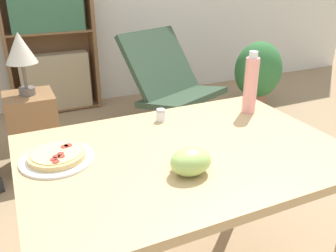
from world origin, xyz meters
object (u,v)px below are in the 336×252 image
object	(u,v)px
drink_bottle	(251,84)
table_lamp	(20,51)
grape_bunch	(191,161)
salt_shaker	(161,115)
bookshelf	(50,39)
potted_plant_floor	(258,72)
side_table	(34,131)
lounge_chair_far	(173,101)
pizza_on_plate	(57,157)

from	to	relation	value
drink_bottle	table_lamp	xyz separation A→B (m)	(-0.94, 1.27, -0.00)
grape_bunch	salt_shaker	size ratio (longest dim) A/B	2.55
drink_bottle	bookshelf	xyz separation A→B (m)	(-0.60, 2.39, -0.14)
potted_plant_floor	salt_shaker	bearing A→B (deg)	-139.62
table_lamp	potted_plant_floor	size ratio (longest dim) A/B	0.62
drink_bottle	side_table	size ratio (longest dim) A/B	0.52
salt_shaker	lounge_chair_far	xyz separation A→B (m)	(0.70, 1.32, -0.48)
bookshelf	table_lamp	bearing A→B (deg)	-106.40
pizza_on_plate	potted_plant_floor	distance (m)	2.85
grape_bunch	bookshelf	world-z (taller)	bookshelf
bookshelf	side_table	world-z (taller)	bookshelf
salt_shaker	lounge_chair_far	size ratio (longest dim) A/B	0.06
lounge_chair_far	table_lamp	bearing A→B (deg)	163.52
pizza_on_plate	side_table	world-z (taller)	pizza_on_plate
lounge_chair_far	bookshelf	bearing A→B (deg)	108.55
drink_bottle	salt_shaker	xyz separation A→B (m)	(-0.43, 0.08, -0.11)
potted_plant_floor	pizza_on_plate	bearing A→B (deg)	-143.35
salt_shaker	lounge_chair_far	distance (m)	1.57
potted_plant_floor	drink_bottle	bearing A→B (deg)	-130.20
pizza_on_plate	drink_bottle	distance (m)	0.94
side_table	salt_shaker	bearing A→B (deg)	-67.06
grape_bunch	side_table	world-z (taller)	grape_bunch
drink_bottle	salt_shaker	bearing A→B (deg)	169.68
pizza_on_plate	grape_bunch	distance (m)	0.49
drink_bottle	lounge_chair_far	xyz separation A→B (m)	(0.27, 1.40, -0.59)
salt_shaker	potted_plant_floor	distance (m)	2.36
bookshelf	potted_plant_floor	bearing A→B (deg)	-22.51
grape_bunch	bookshelf	distance (m)	2.78
lounge_chair_far	salt_shaker	bearing A→B (deg)	-140.83
drink_bottle	bookshelf	size ratio (longest dim) A/B	0.18
lounge_chair_far	table_lamp	world-z (taller)	table_lamp
grape_bunch	table_lamp	distance (m)	1.70
drink_bottle	potted_plant_floor	world-z (taller)	drink_bottle
pizza_on_plate	table_lamp	xyz separation A→B (m)	(-0.01, 1.37, 0.12)
salt_shaker	drink_bottle	bearing A→B (deg)	-10.32
pizza_on_plate	lounge_chair_far	bearing A→B (deg)	51.51
drink_bottle	lounge_chair_far	size ratio (longest dim) A/B	0.31
drink_bottle	bookshelf	bearing A→B (deg)	104.17
salt_shaker	lounge_chair_far	bearing A→B (deg)	62.07
pizza_on_plate	lounge_chair_far	size ratio (longest dim) A/B	0.28
pizza_on_plate	salt_shaker	size ratio (longest dim) A/B	4.67
salt_shaker	bookshelf	size ratio (longest dim) A/B	0.04
drink_bottle	grape_bunch	bearing A→B (deg)	-143.81
pizza_on_plate	bookshelf	xyz separation A→B (m)	(0.32, 2.49, -0.02)
lounge_chair_far	drink_bottle	bearing A→B (deg)	-123.79
pizza_on_plate	drink_bottle	xyz separation A→B (m)	(0.92, 0.10, 0.13)
lounge_chair_far	side_table	xyz separation A→B (m)	(-1.21, -0.14, -0.00)
grape_bunch	salt_shaker	distance (m)	0.47
lounge_chair_far	bookshelf	distance (m)	1.40
drink_bottle	table_lamp	size ratio (longest dim) A/B	0.68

